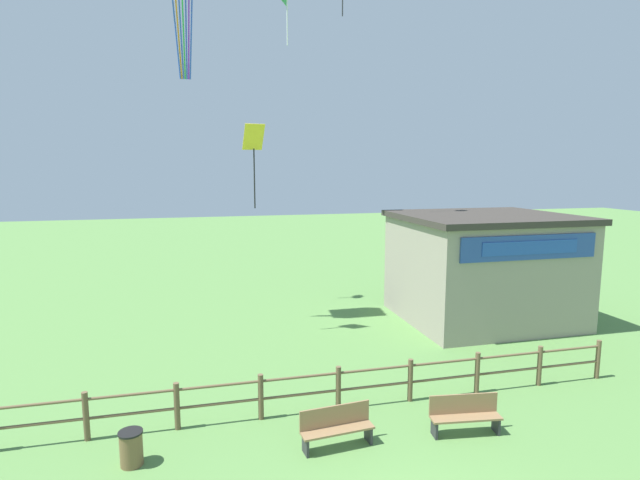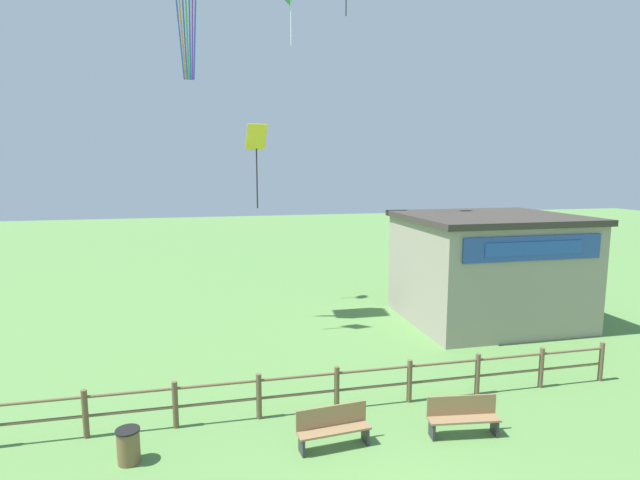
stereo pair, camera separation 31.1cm
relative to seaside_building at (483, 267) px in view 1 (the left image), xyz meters
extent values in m
cylinder|color=brown|center=(-14.33, -6.27, -1.65)|extent=(0.14, 0.14, 1.20)
cylinder|color=brown|center=(-12.27, -6.27, -1.65)|extent=(0.14, 0.14, 1.20)
cylinder|color=brown|center=(-10.21, -6.27, -1.65)|extent=(0.14, 0.14, 1.20)
cylinder|color=brown|center=(-8.15, -6.27, -1.65)|extent=(0.14, 0.14, 1.20)
cylinder|color=brown|center=(-6.09, -6.27, -1.65)|extent=(0.14, 0.14, 1.20)
cylinder|color=brown|center=(-4.03, -6.27, -1.65)|extent=(0.14, 0.14, 1.20)
cylinder|color=brown|center=(-1.97, -6.27, -1.65)|extent=(0.14, 0.14, 1.20)
cylinder|color=brown|center=(0.09, -6.27, -1.65)|extent=(0.14, 0.14, 1.20)
cylinder|color=brown|center=(-8.15, -6.27, -1.23)|extent=(16.49, 0.07, 0.07)
cylinder|color=brown|center=(-8.15, -6.27, -1.71)|extent=(16.49, 0.07, 0.07)
cube|color=gray|center=(0.00, 0.01, -0.13)|extent=(6.53, 5.77, 4.23)
cube|color=#38332D|center=(0.00, 0.01, 2.10)|extent=(6.83, 6.07, 0.24)
cube|color=#284799|center=(0.00, -2.92, 1.28)|extent=(5.55, 0.08, 0.90)
cube|color=#234CAD|center=(0.00, -2.97, 1.28)|extent=(3.92, 0.04, 0.50)
cube|color=olive|center=(-8.68, -8.03, -1.82)|extent=(1.75, 0.57, 0.05)
cube|color=olive|center=(-8.69, -7.85, -1.55)|extent=(1.71, 0.21, 0.49)
cube|color=#2D2D33|center=(-9.45, -8.11, -2.05)|extent=(0.09, 0.36, 0.41)
cube|color=#2D2D33|center=(-7.90, -7.95, -2.05)|extent=(0.09, 0.36, 0.41)
cube|color=olive|center=(-5.52, -8.23, -1.82)|extent=(1.75, 0.61, 0.05)
cube|color=olive|center=(-5.50, -8.05, -1.55)|extent=(1.71, 0.26, 0.49)
cube|color=#2D2D33|center=(-6.29, -8.13, -2.05)|extent=(0.10, 0.36, 0.41)
cube|color=#2D2D33|center=(-4.75, -8.32, -2.05)|extent=(0.10, 0.36, 0.41)
cylinder|color=brown|center=(-13.19, -7.58, -1.89)|extent=(0.48, 0.48, 0.73)
cylinder|color=black|center=(-13.19, -7.58, -1.50)|extent=(0.52, 0.52, 0.04)
cylinder|color=blue|center=(-12.13, 1.80, 9.05)|extent=(0.26, 0.48, 3.17)
cylinder|color=orange|center=(-12.04, 1.79, 9.05)|extent=(0.20, 0.49, 3.17)
cylinder|color=blue|center=(-11.95, 1.79, 9.05)|extent=(0.13, 0.50, 3.17)
cylinder|color=green|center=(-11.85, 1.79, 9.05)|extent=(0.05, 0.50, 3.17)
cylinder|color=blue|center=(-11.76, 1.79, 9.05)|extent=(0.13, 0.50, 3.17)
cylinder|color=purple|center=(-11.67, 1.79, 9.05)|extent=(0.20, 0.49, 3.17)
cylinder|color=blue|center=(-11.58, 1.80, 9.05)|extent=(0.26, 0.48, 3.17)
cylinder|color=white|center=(-7.72, 2.96, 10.05)|extent=(0.05, 0.05, 1.80)
cube|color=yellow|center=(-9.51, 0.24, 5.24)|extent=(0.81, 0.63, 0.91)
cylinder|color=black|center=(-9.51, 0.24, 3.73)|extent=(0.05, 0.05, 2.19)
camera|label=1|loc=(-11.67, -18.28, 4.15)|focal=28.00mm
camera|label=2|loc=(-11.37, -18.35, 4.15)|focal=28.00mm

